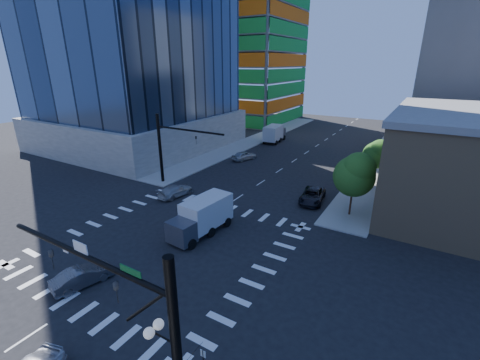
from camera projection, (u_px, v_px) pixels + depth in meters
The scene contains 15 objects.
ground at pixel (168, 244), 28.48m from camera, with size 160.00×160.00×0.00m, color black.
road_markings at pixel (168, 244), 28.48m from camera, with size 20.00×20.00×0.01m, color silver.
sidewalk_ne at pixel (385, 156), 54.76m from camera, with size 5.00×60.00×0.15m, color #999690.
sidewalk_nw at pixel (256, 140), 66.74m from camera, with size 5.00×60.00×0.15m, color #999690.
construction_building at pixel (246, 24), 83.14m from camera, with size 25.16×34.50×70.60m.
signal_mast_se at pixel (159, 342), 12.39m from camera, with size 10.51×2.48×9.00m.
signal_mast_nw at pixel (168, 144), 40.66m from camera, with size 10.20×0.40×9.00m.
tree_south at pixel (356, 174), 32.04m from camera, with size 4.16×4.16×6.82m.
tree_north at pixel (377, 154), 41.82m from camera, with size 3.54×3.52×5.78m.
car_nb_far at pixel (312, 196), 36.96m from camera, with size 2.42×5.25×1.46m, color black.
car_sb_near at pixel (176, 191), 38.52m from camera, with size 1.89×4.65×1.35m, color #B6B6B6.
car_sb_mid at pixel (244, 156), 52.87m from camera, with size 1.74×4.34×1.48m, color #AEB2B6.
car_sb_cross at pixel (82, 276), 23.06m from camera, with size 1.46×4.20×1.38m, color #4C4C51.
box_truck_near at pixel (200, 220), 29.69m from camera, with size 3.18×6.41×3.25m.
box_truck_far at pixel (275, 134), 64.91m from camera, with size 3.38×6.72×3.40m.
Camera 1 is at (18.14, -18.05, 15.15)m, focal length 24.00 mm.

